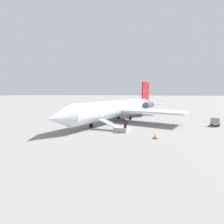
# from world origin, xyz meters

# --- Properties ---
(ground_plane) EXTENTS (600.00, 600.00, 0.00)m
(ground_plane) POSITION_xyz_m (0.00, 0.00, 0.00)
(ground_plane) COLOR gray
(airplane_main) EXTENTS (27.97, 21.25, 7.01)m
(airplane_main) POSITION_xyz_m (-0.91, 0.18, 2.10)
(airplane_main) COLOR silver
(airplane_main) RESTS_ON ground
(boarding_stairs) EXTENTS (1.77, 4.14, 1.73)m
(boarding_stairs) POSITION_xyz_m (7.12, 2.52, 0.38)
(boarding_stairs) COLOR #B2B2B7
(boarding_stairs) RESTS_ON ground
(passenger) EXTENTS (0.39, 0.56, 1.74)m
(passenger) POSITION_xyz_m (7.56, 3.53, 1.00)
(passenger) COLOR #23232D
(passenger) RESTS_ON ground
(luggage_cart) EXTENTS (2.41, 1.64, 1.22)m
(luggage_cart) POSITION_xyz_m (-1.06, 14.24, 0.46)
(luggage_cart) COLOR gray
(luggage_cart) RESTS_ON ground
(traffic_cone_near_stairs) EXTENTS (0.49, 0.49, 0.54)m
(traffic_cone_near_stairs) POSITION_xyz_m (9.23, 7.16, 0.25)
(traffic_cone_near_stairs) COLOR black
(traffic_cone_near_stairs) RESTS_ON ground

